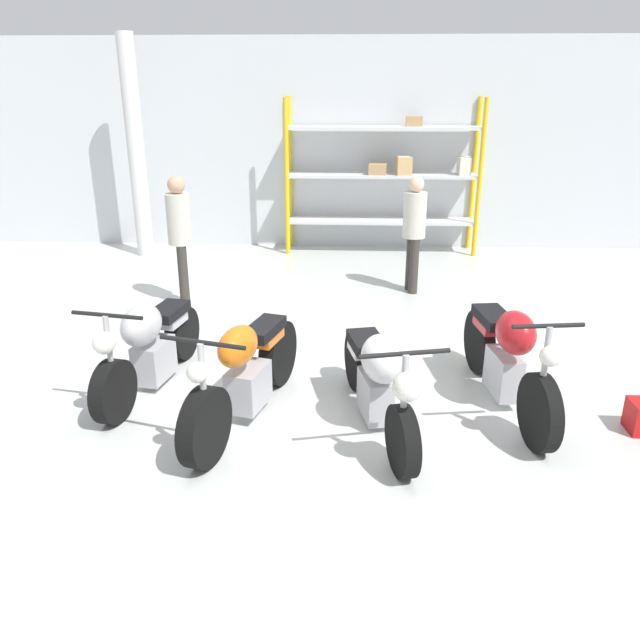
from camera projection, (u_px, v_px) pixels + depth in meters
ground_plane at (318, 405)px, 5.84m from camera, size 30.00×30.00×0.00m
back_wall at (336, 146)px, 11.03m from camera, size 30.00×0.08×3.60m
shelving_rack at (388, 173)px, 10.79m from camera, size 3.35×0.63×2.63m
support_pillar at (136, 150)px, 10.38m from camera, size 0.28×0.28×3.60m
motorcycle_silver at (150, 345)px, 6.05m from camera, size 0.70×1.99×1.00m
motorcycle_orange at (246, 373)px, 5.46m from camera, size 0.90×2.12×1.04m
motorcycle_white at (378, 378)px, 5.32m from camera, size 0.79×2.04×1.00m
motorcycle_red at (507, 356)px, 5.69m from camera, size 0.61×2.16×1.08m
person_browsing at (180, 230)px, 8.19m from camera, size 0.39×0.39×1.72m
person_near_rack at (414, 225)px, 8.73m from camera, size 0.38×0.38×1.64m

